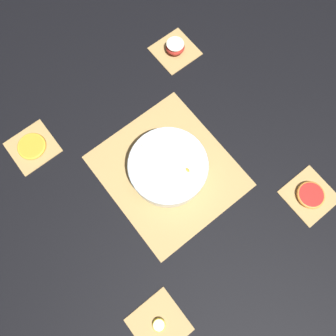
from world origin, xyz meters
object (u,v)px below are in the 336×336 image
Objects in this scene: fruit_salad_bowl at (168,167)px; orange_slice_whole at (32,146)px; banana_coin_single at (159,325)px; apple_half at (175,47)px; grapefruit_slice at (311,195)px.

fruit_salad_bowl reaches higher than orange_slice_whole.
banana_coin_single is at bearing -41.41° from fruit_salad_bowl.
apple_half is 0.76× the size of grapefruit_slice.
grapefruit_slice is (0.69, 0.00, -0.01)m from apple_half.
fruit_salad_bowl is 2.64× the size of orange_slice_whole.
apple_half is (-0.34, 0.30, -0.02)m from fruit_salad_bowl.
grapefruit_slice is (0.69, 0.61, 0.00)m from orange_slice_whole.
orange_slice_whole reaches higher than banana_coin_single.
apple_half is at bearing 90.00° from orange_slice_whole.
grapefruit_slice is at bearing 90.00° from banana_coin_single.
grapefruit_slice is at bearing 0.00° from apple_half.
fruit_salad_bowl reaches higher than apple_half.
orange_slice_whole is 0.92m from grapefruit_slice.
grapefruit_slice is at bearing 41.44° from orange_slice_whole.
fruit_salad_bowl is 2.80× the size of grapefruit_slice.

